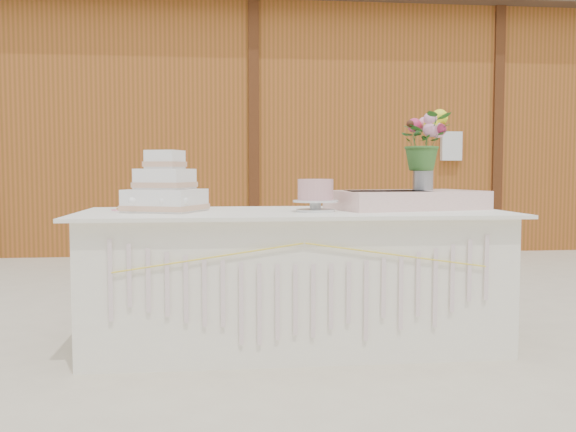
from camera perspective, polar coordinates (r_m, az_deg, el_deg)
The scene contains 9 objects.
ground at distance 3.77m, azimuth 0.51°, elevation -11.32°, with size 80.00×80.00×0.00m, color beige.
barn at distance 9.63m, azimuth -3.80°, elevation 8.05°, with size 12.60×4.60×3.30m.
cake_table at distance 3.68m, azimuth 0.52°, elevation -5.51°, with size 2.40×1.00×0.77m.
wedding_cake at distance 3.63m, azimuth -10.85°, elevation 2.21°, with size 0.49×0.49×0.34m.
pink_cake_stand at distance 3.56m, azimuth 2.46°, elevation 2.01°, with size 0.25×0.25×0.18m.
satin_runner at distance 3.89m, azimuth 10.46°, elevation 1.43°, with size 0.87×0.50×0.11m, color #FFD3CD.
flower_vase at distance 3.99m, azimuth 11.91°, elevation 3.46°, with size 0.12×0.12×0.17m, color #A2A2A6.
bouquet at distance 4.00m, azimuth 11.96°, elevation 7.17°, with size 0.31×0.27×0.35m, color #366B2A.
loose_flowers at distance 3.78m, azimuth -14.54°, elevation 0.62°, with size 0.15×0.37×0.02m, color pink, non-canonical shape.
Camera 1 is at (-0.43, -3.61, 0.99)m, focal length 40.00 mm.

